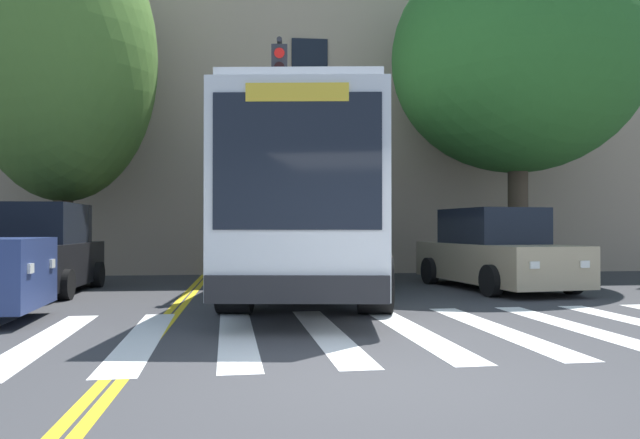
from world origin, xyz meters
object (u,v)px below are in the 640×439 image
at_px(street_tree_curbside_small, 64,59).
at_px(car_tan_far_lane, 494,252).
at_px(car_black_near_lane, 41,252).
at_px(traffic_light_overhead, 281,124).
at_px(street_tree_curbside_large, 517,58).
at_px(city_bus, 312,203).
at_px(car_red_behind_bus, 258,243).

bearing_deg(street_tree_curbside_small, car_tan_far_lane, -12.55).
xyz_separation_m(car_black_near_lane, traffic_light_overhead, (5.21, 1.20, 3.05)).
bearing_deg(street_tree_curbside_large, city_bus, -162.16).
height_order(city_bus, car_tan_far_lane, city_bus).
height_order(traffic_light_overhead, street_tree_curbside_small, street_tree_curbside_small).
xyz_separation_m(street_tree_curbside_large, street_tree_curbside_small, (-11.67, 0.43, -0.26)).
height_order(car_red_behind_bus, street_tree_curbside_small, street_tree_curbside_small).
bearing_deg(street_tree_curbside_small, car_red_behind_bus, 57.02).
distance_m(car_black_near_lane, car_tan_far_lane, 10.08).
height_order(car_black_near_lane, street_tree_curbside_large, street_tree_curbside_large).
xyz_separation_m(traffic_light_overhead, street_tree_curbside_large, (6.29, 0.58, 1.96)).
distance_m(street_tree_curbside_large, street_tree_curbside_small, 11.68).
bearing_deg(traffic_light_overhead, city_bus, -63.19).
height_order(car_black_near_lane, traffic_light_overhead, traffic_light_overhead).
bearing_deg(street_tree_curbside_large, traffic_light_overhead, -174.76).
bearing_deg(car_red_behind_bus, street_tree_curbside_large, -50.19).
bearing_deg(street_tree_curbside_large, car_tan_far_lane, -127.32).
relative_size(city_bus, traffic_light_overhead, 2.09).
bearing_deg(car_tan_far_lane, city_bus, 179.51).
relative_size(car_black_near_lane, traffic_light_overhead, 0.71).
xyz_separation_m(car_black_near_lane, car_tan_far_lane, (10.08, -0.08, -0.04)).
xyz_separation_m(car_tan_far_lane, traffic_light_overhead, (-4.87, 1.28, 3.09)).
bearing_deg(car_tan_far_lane, car_red_behind_bus, 118.13).
height_order(city_bus, street_tree_curbside_small, street_tree_curbside_small).
bearing_deg(car_red_behind_bus, traffic_light_overhead, -87.13).
xyz_separation_m(car_tan_far_lane, street_tree_curbside_large, (1.42, 1.86, 5.05)).
height_order(car_tan_far_lane, street_tree_curbside_small, street_tree_curbside_small).
bearing_deg(car_tan_far_lane, street_tree_curbside_large, 52.68).
xyz_separation_m(car_tan_far_lane, street_tree_curbside_small, (-10.26, 2.28, 4.80)).
bearing_deg(traffic_light_overhead, street_tree_curbside_small, 169.47).
distance_m(city_bus, street_tree_curbside_large, 7.12).
height_order(car_black_near_lane, car_red_behind_bus, car_black_near_lane).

